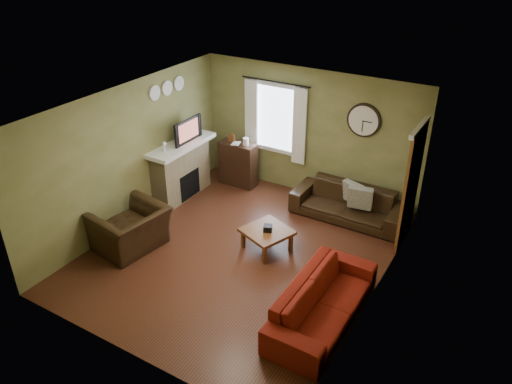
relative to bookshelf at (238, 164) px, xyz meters
The scene contains 31 objects.
floor 2.63m from the bookshelf, 57.29° to the right, with size 4.60×5.20×0.00m, color #462114.
ceiling 3.35m from the bookshelf, 57.29° to the right, with size 4.60×5.20×0.00m, color white.
wall_left 2.50m from the bookshelf, 112.55° to the right, with size 0.00×5.20×2.60m, color olive.
wall_right 4.37m from the bookshelf, 30.47° to the right, with size 0.00×5.20×2.60m, color olive.
wall_back 1.68m from the bookshelf, 16.93° to the left, with size 4.60×0.00×2.60m, color olive.
wall_front 5.04m from the bookshelf, 73.69° to the right, with size 4.60×0.00×2.60m, color olive.
fireplace 1.25m from the bookshelf, 124.45° to the right, with size 0.40×1.40×1.10m, color tan.
firebox 1.16m from the bookshelf, 116.60° to the right, with size 0.04×0.60×0.55m, color black.
mantel 1.40m from the bookshelf, 123.30° to the right, with size 0.58×1.60×0.08m, color white.
tv 1.40m from the bookshelf, 126.74° to the right, with size 0.60×0.08×0.35m, color black.
tv_screen 1.40m from the bookshelf, 123.23° to the right, with size 0.02×0.62×0.36m, color #994C3F.
medallion_left 2.41m from the bookshelf, 122.72° to the right, with size 0.28×0.28×0.03m, color white.
medallion_mid 2.23m from the bookshelf, 130.75° to the right, with size 0.28×0.28×0.03m, color white.
medallion_right 2.10m from the bookshelf, 142.61° to the right, with size 0.28×0.28×0.03m, color white.
window_pane 1.31m from the bookshelf, 30.17° to the left, with size 1.00×0.02×1.30m, color silver, non-canonical shape.
curtain_rod 1.95m from the bookshelf, 23.65° to the left, with size 0.03×0.03×1.50m, color black.
curtain_left 1.03m from the bookshelf, 64.30° to the left, with size 0.28×0.04×1.55m, color white.
curtain_right 1.61m from the bookshelf, 13.75° to the left, with size 0.28×0.04×1.55m, color white.
wall_clock 2.85m from the bookshelf, ahead, with size 0.64×0.06×0.64m, color white, non-canonical shape.
door 3.73m from the bookshelf, ahead, with size 0.05×0.90×2.10m, color brown.
bookshelf is the anchor object (origin of this frame).
book 0.50m from the bookshelf, 141.63° to the right, with size 0.16×0.22×0.02m, color brown.
sofa_brown 2.54m from the bookshelf, ahead, with size 2.12×0.83×0.62m, color black.
pillow_left 2.61m from the bookshelf, ahead, with size 0.42×0.13×0.42m, color gray.
pillow_right 2.79m from the bookshelf, ahead, with size 0.44×0.13×0.44m, color gray.
sofa_red 4.35m from the bookshelf, 41.60° to the right, with size 2.17×0.85×0.63m, color maroon.
armchair 2.95m from the bookshelf, 95.96° to the right, with size 1.14×1.00×0.74m, color black.
coffee_table 2.51m from the bookshelf, 46.14° to the right, with size 0.73×0.73×0.39m, color brown, non-canonical shape.
tissue_box 2.52m from the bookshelf, 45.98° to the right, with size 0.14×0.14×0.11m, color black.
wine_glass_a 1.84m from the bookshelf, 113.29° to the right, with size 0.07×0.07×0.20m, color white, non-canonical shape.
wine_glass_b 1.82m from the bookshelf, 113.53° to the right, with size 0.07×0.07×0.20m, color white, non-canonical shape.
Camera 1 is at (3.80, -5.82, 5.01)m, focal length 35.00 mm.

